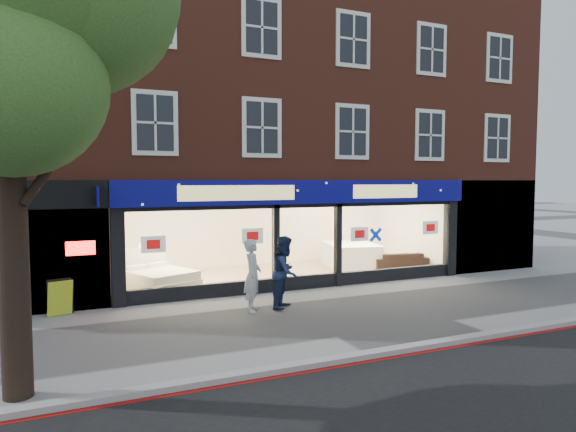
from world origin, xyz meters
TOP-DOWN VIEW (x-y plane):
  - ground at (0.00, 0.00)m, footprint 120.00×120.00m
  - kerb_line at (0.00, -3.10)m, footprint 60.00×0.10m
  - kerb_stone at (0.00, -2.90)m, footprint 60.00×0.25m
  - showroom_floor at (0.00, 5.25)m, footprint 11.00×4.50m
  - building at (-0.02, 6.93)m, footprint 19.00×8.26m
  - street_tree at (-7.57, -2.20)m, footprint 4.00×3.20m
  - display_bed at (-4.28, 4.32)m, footprint 2.34×2.53m
  - bedside_table at (-4.40, 6.40)m, footprint 0.47×0.47m
  - mattress_stack at (3.00, 5.50)m, footprint 2.12×2.47m
  - sofa at (4.37, 4.39)m, footprint 2.13×1.18m
  - a_board at (-6.90, 2.70)m, footprint 0.66×0.51m
  - pedestrian_grey at (-2.46, 1.19)m, footprint 0.69×0.79m
  - pedestrian_blue at (-1.56, 1.19)m, footprint 1.13×1.15m

SIDE VIEW (x-z plane):
  - ground at x=0.00m, z-range 0.00..0.00m
  - kerb_line at x=0.00m, z-range 0.00..0.01m
  - showroom_floor at x=0.00m, z-range 0.00..0.10m
  - kerb_stone at x=0.00m, z-range 0.00..0.12m
  - bedside_table at x=-4.40m, z-range 0.10..0.65m
  - sofa at x=4.37m, z-range 0.10..0.69m
  - display_bed at x=-4.28m, z-range -0.15..1.00m
  - a_board at x=-6.90m, z-range 0.00..0.89m
  - mattress_stack at x=3.00m, z-range 0.10..0.95m
  - pedestrian_grey at x=-2.46m, z-range 0.00..1.83m
  - pedestrian_blue at x=-1.56m, z-range 0.00..1.87m
  - street_tree at x=-7.57m, z-range 1.64..8.24m
  - building at x=-0.02m, z-range 1.52..11.82m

